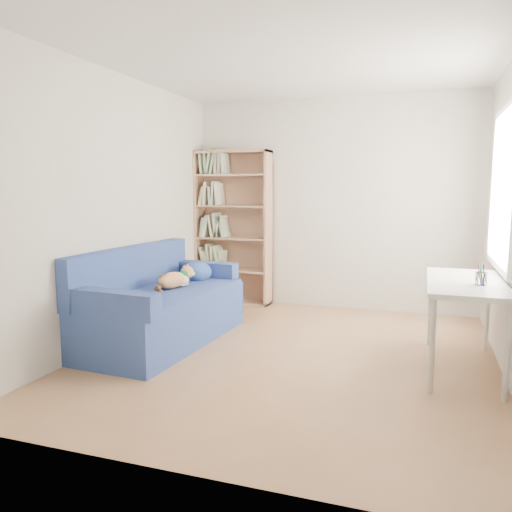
% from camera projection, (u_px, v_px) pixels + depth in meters
% --- Properties ---
extents(ground, '(4.00, 4.00, 0.00)m').
position_uv_depth(ground, '(290.00, 356.00, 4.49)').
color(ground, '#996B45').
rests_on(ground, ground).
extents(room_shell, '(3.54, 4.04, 2.62)m').
position_uv_depth(room_shell, '(304.00, 172.00, 4.27)').
color(room_shell, silver).
rests_on(room_shell, ground).
extents(sofa, '(1.00, 1.93, 0.93)m').
position_uv_depth(sofa, '(160.00, 306.00, 4.89)').
color(sofa, navy).
rests_on(sofa, ground).
extents(bookshelf, '(0.99, 0.31, 1.97)m').
position_uv_depth(bookshelf, '(233.00, 234.00, 6.48)').
color(bookshelf, tan).
rests_on(bookshelf, ground).
extents(desk, '(0.59, 1.30, 0.75)m').
position_uv_depth(desk, '(465.00, 289.00, 4.06)').
color(desk, white).
rests_on(desk, ground).
extents(pen_cup, '(0.09, 0.09, 0.17)m').
position_uv_depth(pen_cup, '(481.00, 277.00, 3.86)').
color(pen_cup, white).
rests_on(pen_cup, desk).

